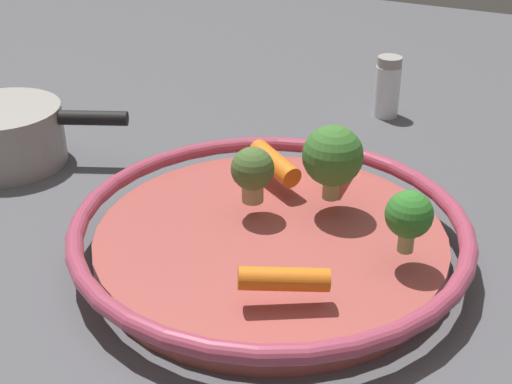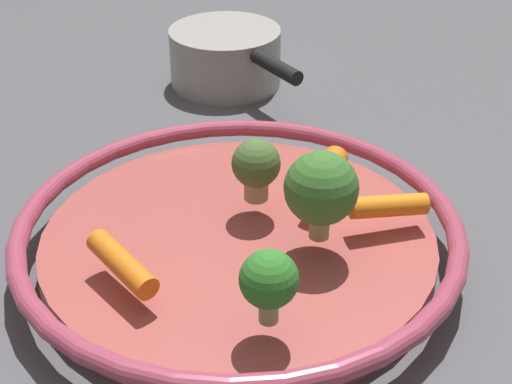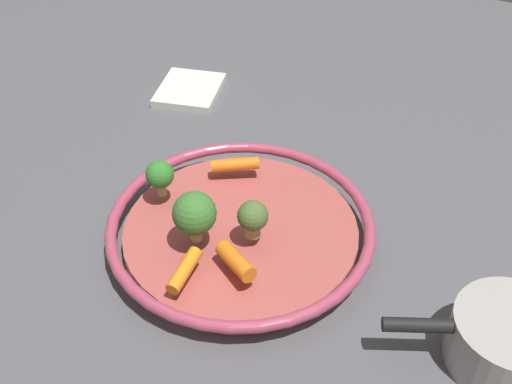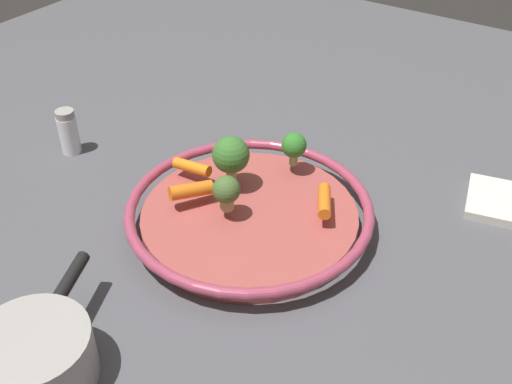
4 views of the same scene
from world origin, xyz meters
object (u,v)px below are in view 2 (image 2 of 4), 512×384
broccoli_floret_large (264,281)px  baby_carrot_left (325,177)px  broccoli_floret_edge (256,166)px  serving_bowl (238,239)px  saucepan (226,57)px  baby_carrot_near_rim (122,264)px  broccoli_floret_mid (321,189)px  baby_carrot_right (389,206)px

broccoli_floret_large → baby_carrot_left: bearing=62.0°
broccoli_floret_edge → serving_bowl: bearing=-125.5°
baby_carrot_left → saucepan: 0.31m
baby_carrot_near_rim → baby_carrot_left: bearing=27.0°
baby_carrot_left → broccoli_floret_mid: size_ratio=0.89×
baby_carrot_right → broccoli_floret_mid: bearing=-163.2°
baby_carrot_left → broccoli_floret_edge: broccoli_floret_edge is taller
serving_bowl → baby_carrot_near_rim: 0.11m
baby_carrot_right → saucepan: bearing=101.4°
baby_carrot_right → baby_carrot_near_rim: bearing=-169.8°
baby_carrot_left → baby_carrot_near_rim: 0.19m
baby_carrot_right → saucepan: (-0.07, 0.36, -0.02)m
baby_carrot_near_rim → saucepan: 0.42m
serving_bowl → broccoli_floret_edge: broccoli_floret_edge is taller
serving_bowl → baby_carrot_near_rim: size_ratio=5.22×
serving_bowl → baby_carrot_right: size_ratio=5.68×
serving_bowl → broccoli_floret_edge: (0.02, 0.03, 0.05)m
broccoli_floret_edge → broccoli_floret_large: bearing=-98.6°
baby_carrot_near_rim → broccoli_floret_large: (0.09, -0.07, 0.02)m
baby_carrot_left → baby_carrot_right: 0.06m
baby_carrot_right → broccoli_floret_edge: (-0.10, 0.04, 0.02)m
baby_carrot_right → serving_bowl: bearing=172.0°
serving_bowl → saucepan: 0.34m
baby_carrot_left → broccoli_floret_edge: bearing=-174.4°
baby_carrot_right → broccoli_floret_large: bearing=-138.9°
saucepan → broccoli_floret_mid: bearing=-88.1°
broccoli_floret_mid → saucepan: size_ratio=0.36×
baby_carrot_left → broccoli_floret_large: 0.17m
baby_carrot_left → broccoli_floret_mid: broccoli_floret_mid is taller
broccoli_floret_mid → saucepan: (-0.01, 0.37, -0.05)m
serving_bowl → broccoli_floret_mid: size_ratio=5.04×
serving_bowl → broccoli_floret_large: (-0.00, -0.12, 0.05)m
serving_bowl → baby_carrot_near_rim: (-0.09, -0.05, 0.03)m
serving_bowl → broccoli_floret_mid: bearing=-31.7°
serving_bowl → broccoli_floret_large: bearing=-91.4°
saucepan → broccoli_floret_edge: bearing=-94.3°
broccoli_floret_mid → broccoli_floret_large: (-0.06, -0.08, -0.01)m
baby_carrot_near_rim → broccoli_floret_mid: (0.14, 0.02, 0.03)m
broccoli_floret_large → saucepan: size_ratio=0.27×
baby_carrot_near_rim → baby_carrot_right: 0.21m
serving_bowl → baby_carrot_left: (0.08, 0.03, 0.03)m
baby_carrot_right → broccoli_floret_large: (-0.12, -0.10, 0.02)m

